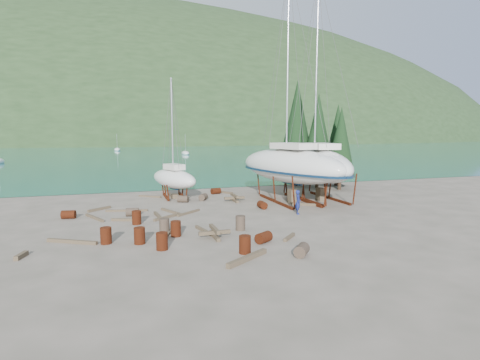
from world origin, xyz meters
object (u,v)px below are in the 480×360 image
object	(u,v)px
large_sailboat_far	(318,165)
worker	(298,202)
large_sailboat_near	(289,165)
small_sailboat_shore	(174,178)

from	to	relation	value
large_sailboat_far	worker	bearing A→B (deg)	-122.81
large_sailboat_near	worker	bearing A→B (deg)	-122.71
large_sailboat_near	worker	world-z (taller)	large_sailboat_near
worker	large_sailboat_near	bearing A→B (deg)	0.40
small_sailboat_shore	worker	world-z (taller)	small_sailboat_shore
large_sailboat_far	large_sailboat_near	bearing A→B (deg)	-168.70
large_sailboat_far	small_sailboat_shore	size ratio (longest dim) A/B	1.77
large_sailboat_near	worker	distance (m)	5.43
large_sailboat_far	small_sailboat_shore	xyz separation A→B (m)	(-11.80, 5.02, -1.33)
large_sailboat_near	large_sailboat_far	xyz separation A→B (m)	(2.77, 0.12, -0.02)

